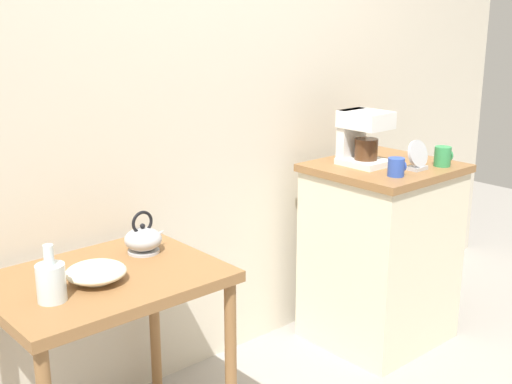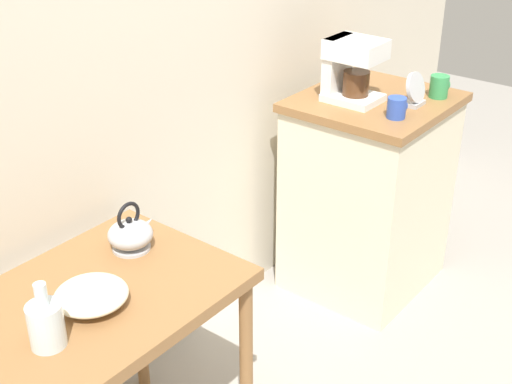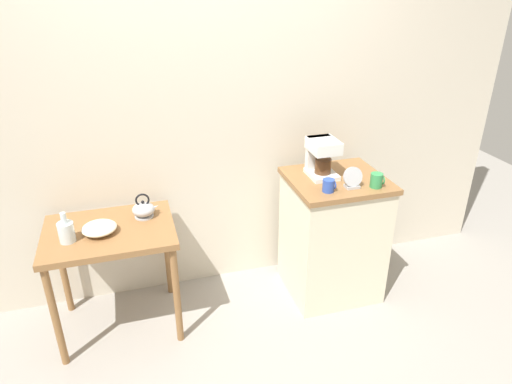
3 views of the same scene
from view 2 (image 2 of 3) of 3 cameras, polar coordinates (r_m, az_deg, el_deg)
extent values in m
plane|color=gray|center=(2.87, 0.82, -14.30)|extent=(8.00, 8.00, 0.00)
cube|color=olive|center=(2.07, -12.68, -8.45)|extent=(0.78, 0.59, 0.04)
cylinder|color=olive|center=(2.35, -0.80, -14.27)|extent=(0.04, 0.04, 0.70)
cylinder|color=olive|center=(2.63, -9.62, -9.48)|extent=(0.04, 0.04, 0.70)
cube|color=beige|center=(3.20, 9.03, -0.40)|extent=(0.62, 0.56, 0.87)
cube|color=olive|center=(3.02, 9.66, 7.23)|extent=(0.65, 0.59, 0.04)
cylinder|color=beige|center=(2.01, -13.17, -8.90)|extent=(0.09, 0.09, 0.01)
ellipsoid|color=beige|center=(1.99, -13.27, -8.15)|extent=(0.20, 0.20, 0.06)
cylinder|color=#B2B5BA|center=(2.24, -10.10, -4.46)|extent=(0.12, 0.12, 0.01)
ellipsoid|color=#B2B5BA|center=(2.21, -10.20, -3.41)|extent=(0.14, 0.14, 0.08)
cone|color=#B2B5BA|center=(2.25, -8.95, -2.64)|extent=(0.07, 0.03, 0.05)
sphere|color=black|center=(2.19, -10.31, -2.24)|extent=(0.02, 0.02, 0.02)
torus|color=black|center=(2.18, -10.34, -1.90)|extent=(0.09, 0.01, 0.09)
cylinder|color=silver|center=(1.87, -16.71, -10.37)|extent=(0.09, 0.09, 0.12)
cylinder|color=silver|center=(1.82, -17.11, -8.03)|extent=(0.03, 0.03, 0.07)
cube|color=white|center=(2.96, 7.89, 7.62)|extent=(0.18, 0.22, 0.03)
cube|color=white|center=(2.97, 6.61, 10.08)|extent=(0.16, 0.05, 0.26)
cube|color=white|center=(2.90, 8.16, 11.43)|extent=(0.18, 0.22, 0.08)
cylinder|color=#4C2D19|center=(2.93, 8.14, 8.77)|extent=(0.11, 0.11, 0.10)
cylinder|color=#2D4CAD|center=(2.80, 11.37, 6.74)|extent=(0.07, 0.07, 0.08)
torus|color=#2D4CAD|center=(2.83, 11.75, 6.95)|extent=(0.01, 0.06, 0.06)
cylinder|color=#338C4C|center=(3.07, 14.68, 8.31)|extent=(0.08, 0.08, 0.09)
torus|color=#338C4C|center=(3.10, 15.01, 8.49)|extent=(0.01, 0.06, 0.06)
cube|color=#B2B5BA|center=(2.96, 12.74, 7.07)|extent=(0.09, 0.06, 0.02)
cylinder|color=#B2B5BA|center=(2.94, 12.87, 8.29)|extent=(0.13, 0.05, 0.13)
cylinder|color=black|center=(2.94, 12.91, 8.28)|extent=(0.11, 0.04, 0.11)
camera|label=1|loc=(0.65, 114.31, -40.01)|focal=46.59mm
camera|label=3|loc=(1.70, 88.11, 10.25)|focal=32.01mm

